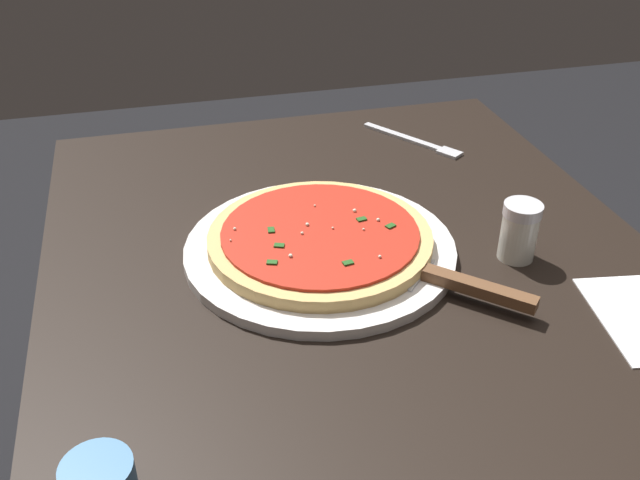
{
  "coord_description": "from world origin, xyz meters",
  "views": [
    {
      "loc": [
        -0.66,
        0.22,
        1.22
      ],
      "look_at": [
        0.05,
        0.04,
        0.75
      ],
      "focal_mm": 39.94,
      "sensor_mm": 36.0,
      "label": 1
    }
  ],
  "objects": [
    {
      "name": "serving_plate",
      "position": [
        0.05,
        0.04,
        0.74
      ],
      "size": [
        0.33,
        0.33,
        0.01
      ],
      "primitive_type": "cylinder",
      "color": "white",
      "rests_on": "restaurant_table"
    },
    {
      "name": "pizza_server",
      "position": [
        -0.06,
        -0.08,
        0.75
      ],
      "size": [
        0.18,
        0.19,
        0.01
      ],
      "color": "silver",
      "rests_on": "serving_plate"
    },
    {
      "name": "restaurant_table",
      "position": [
        0.0,
        0.0,
        0.59
      ],
      "size": [
        0.98,
        0.75,
        0.73
      ],
      "color": "black",
      "rests_on": "ground_plane"
    },
    {
      "name": "fork",
      "position": [
        0.33,
        -0.19,
        0.74
      ],
      "size": [
        0.16,
        0.12,
        0.0
      ],
      "color": "silver",
      "rests_on": "restaurant_table"
    },
    {
      "name": "pizza",
      "position": [
        0.05,
        0.04,
        0.76
      ],
      "size": [
        0.27,
        0.27,
        0.02
      ],
      "color": "#DBB26B",
      "rests_on": "serving_plate"
    },
    {
      "name": "parmesan_shaker",
      "position": [
        -0.01,
        -0.19,
        0.77
      ],
      "size": [
        0.05,
        0.05,
        0.07
      ],
      "color": "silver",
      "rests_on": "restaurant_table"
    }
  ]
}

